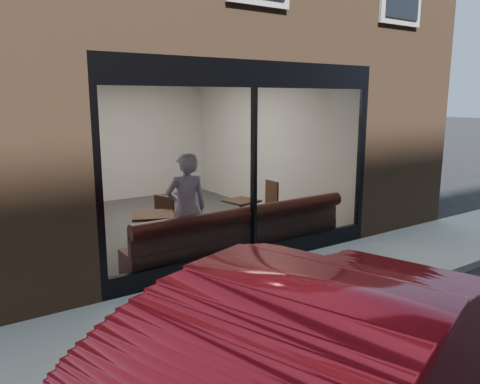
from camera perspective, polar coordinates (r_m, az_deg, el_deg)
ground at (r=6.26m, az=13.09°, el=-13.90°), size 120.00×120.00×0.00m
sidewalk_near at (r=6.91m, az=6.87°, el=-11.16°), size 40.00×2.00×0.01m
kerb_near at (r=6.21m, az=13.47°, el=-13.55°), size 40.00×0.10×0.12m
host_building_pier_right at (r=14.26m, az=-0.26°, el=7.17°), size 2.50×12.00×3.20m
host_building_backfill at (r=15.40m, az=-18.51°, el=6.89°), size 5.00×6.00×3.20m
cafe_floor at (r=10.08m, az=-8.32°, el=-3.83°), size 6.00×6.00×0.00m
cafe_ceiling at (r=9.75m, az=-8.86°, el=14.45°), size 6.00×6.00×0.00m
cafe_wall_back at (r=12.54m, az=-14.63°, el=6.22°), size 5.00×0.00×5.00m
cafe_wall_left at (r=9.00m, az=-23.00°, el=3.81°), size 0.00×6.00×6.00m
cafe_wall_right at (r=11.10m, az=3.10°, el=5.96°), size 0.00×6.00×6.00m
storefront_kick at (r=7.62m, az=1.64°, el=-7.73°), size 5.00×0.10×0.30m
storefront_header at (r=7.21m, az=1.77°, el=14.21°), size 5.00×0.10×0.40m
storefront_mullion at (r=7.28m, az=1.70°, el=2.74°), size 0.06×0.10×2.50m
storefront_glass at (r=7.26m, az=1.84°, el=2.71°), size 4.80×0.00×4.80m
banquette at (r=7.90m, az=-0.08°, el=-6.44°), size 4.00×0.55×0.45m
person at (r=7.47m, az=-6.52°, el=-2.10°), size 0.73×0.54×1.82m
cafe_table_left at (r=7.89m, az=-10.51°, el=-2.78°), size 0.88×0.88×0.04m
cafe_table_right at (r=8.81m, az=0.20°, el=-1.10°), size 0.63×0.63×0.04m
cafe_chair_left at (r=8.38m, az=-10.04°, el=-5.47°), size 0.58×0.58×0.04m
cafe_chair_right at (r=9.82m, az=2.95°, el=-2.82°), size 0.45×0.45×0.04m
wall_poster at (r=9.01m, az=-22.82°, el=4.39°), size 0.02×0.52×0.70m
parked_car at (r=3.60m, az=11.88°, el=-20.13°), size 4.99×3.00×1.55m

